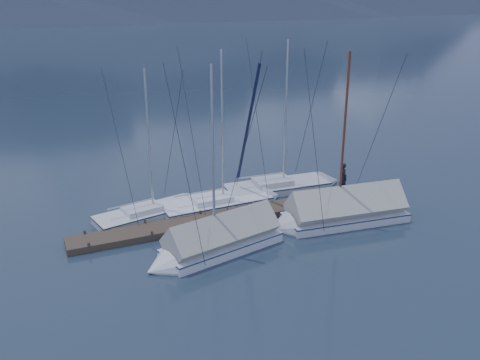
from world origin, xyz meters
The scene contains 9 objects.
ground centered at (0.00, 0.00, 0.00)m, with size 1000.00×1000.00×0.00m, color #162433.
dock centered at (0.00, 2.00, 0.11)m, with size 18.00×1.50×0.54m.
mooring_posts centered at (-0.50, 2.00, 0.35)m, with size 15.12×1.52×0.35m.
sailboat_open_left centered at (-3.72, 4.35, 0.15)m, with size 6.82×3.27×8.70m.
sailboat_open_mid centered at (0.28, 3.88, 0.17)m, with size 7.31×3.12×9.60m.
sailboat_open_right centered at (4.66, 4.76, 0.17)m, with size 7.59×3.21×9.89m.
sailboat_covered_near centered at (4.39, -0.52, 0.49)m, with size 7.79×3.35×9.86m.
sailboat_covered_far centered at (-2.74, -1.04, 0.47)m, with size 7.10×3.48×9.56m.
person centered at (6.73, 2.31, 1.24)m, with size 0.66×0.43×1.80m, color black.
Camera 1 is at (-9.97, -20.86, 11.46)m, focal length 38.00 mm.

